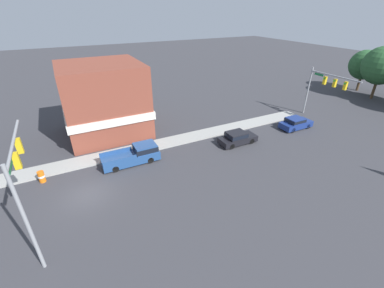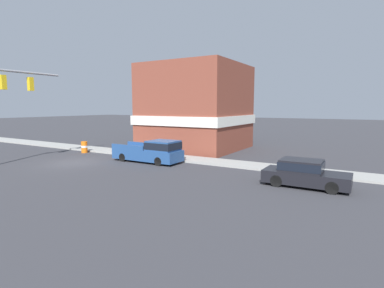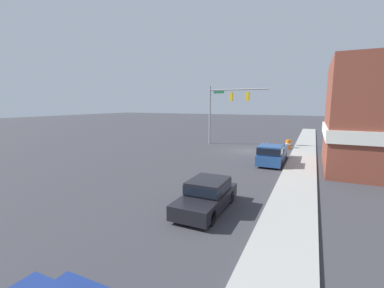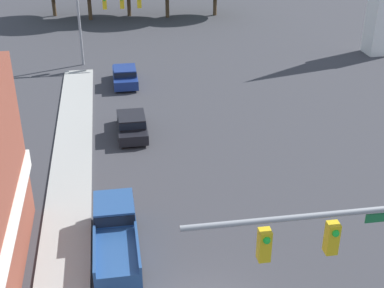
% 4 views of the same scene
% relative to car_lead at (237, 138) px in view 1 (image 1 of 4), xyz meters
% --- Properties ---
extents(ground_plane, '(200.00, 200.00, 0.00)m').
position_rel_car_lead_xyz_m(ground_plane, '(1.84, -16.93, -0.78)').
color(ground_plane, '#38383D').
extents(sidewalk_curb, '(2.40, 60.00, 0.14)m').
position_rel_car_lead_xyz_m(sidewalk_curb, '(-3.86, -16.93, -0.71)').
color(sidewalk_curb, '#9E9E99').
rests_on(sidewalk_curb, ground).
extents(near_signal_assembly, '(7.52, 0.49, 7.52)m').
position_rel_car_lead_xyz_m(near_signal_assembly, '(5.60, -20.29, 4.67)').
color(near_signal_assembly, gray).
rests_on(near_signal_assembly, ground).
extents(far_signal_assembly, '(7.29, 0.49, 6.81)m').
position_rel_car_lead_xyz_m(far_signal_assembly, '(-1.04, 14.88, 4.23)').
color(far_signal_assembly, gray).
rests_on(far_signal_assembly, ground).
extents(car_lead, '(1.88, 4.51, 1.49)m').
position_rel_car_lead_xyz_m(car_lead, '(0.00, 0.00, 0.00)').
color(car_lead, black).
rests_on(car_lead, ground).
extents(car_second_ahead, '(1.93, 4.34, 1.49)m').
position_rel_car_lead_xyz_m(car_second_ahead, '(0.00, 9.38, 0.00)').
color(car_second_ahead, black).
rests_on(car_second_ahead, ground).
extents(pickup_truck_parked, '(1.99, 5.77, 1.79)m').
position_rel_car_lead_xyz_m(pickup_truck_parked, '(-1.46, -11.70, 0.11)').
color(pickup_truck_parked, black).
rests_on(pickup_truck_parked, ground).
extents(construction_barrel, '(0.58, 0.58, 1.09)m').
position_rel_car_lead_xyz_m(construction_barrel, '(-2.06, -20.37, -0.22)').
color(construction_barrel, orange).
rests_on(construction_barrel, ground).
extents(corner_brick_building, '(9.56, 9.55, 8.60)m').
position_rel_car_lead_xyz_m(corner_brick_building, '(-10.19, -12.70, 3.40)').
color(corner_brick_building, brown).
rests_on(corner_brick_building, ground).
extents(backdrop_tree_left_far, '(5.30, 5.30, 7.45)m').
position_rel_car_lead_xyz_m(backdrop_tree_left_far, '(-7.22, 33.46, 4.01)').
color(backdrop_tree_left_far, '#4C3823').
rests_on(backdrop_tree_left_far, ground).
extents(backdrop_tree_left_mid, '(6.22, 6.22, 8.73)m').
position_rel_car_lead_xyz_m(backdrop_tree_left_mid, '(-2.98, 30.97, 4.84)').
color(backdrop_tree_left_mid, '#4C3823').
rests_on(backdrop_tree_left_mid, ground).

